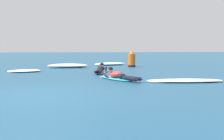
# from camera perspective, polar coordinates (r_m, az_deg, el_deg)

# --- Properties ---
(ground_plane) EXTENTS (120.00, 120.00, 0.00)m
(ground_plane) POSITION_cam_1_polar(r_m,az_deg,el_deg) (17.26, -11.62, 0.49)
(ground_plane) COLOR navy
(surfer_near) EXTENTS (1.51, 2.36, 0.54)m
(surfer_near) POSITION_cam_1_polar(r_m,az_deg,el_deg) (10.55, 1.35, -1.39)
(surfer_near) COLOR #2DB2D1
(surfer_near) RESTS_ON ground
(surfer_far) EXTENTS (1.08, 2.59, 0.53)m
(surfer_far) POSITION_cam_1_polar(r_m,az_deg,el_deg) (13.57, -2.49, -0.03)
(surfer_far) COLOR silver
(surfer_far) RESTS_ON ground
(whitewater_front) EXTENTS (1.93, 1.46, 0.13)m
(whitewater_front) POSITION_cam_1_polar(r_m,az_deg,el_deg) (14.74, -18.72, -0.18)
(whitewater_front) COLOR white
(whitewater_front) RESTS_ON ground
(whitewater_mid_left) EXTENTS (2.61, 0.97, 0.27)m
(whitewater_mid_left) POSITION_cam_1_polar(r_m,az_deg,el_deg) (17.16, -9.67, 0.91)
(whitewater_mid_left) COLOR white
(whitewater_mid_left) RESTS_ON ground
(whitewater_mid_right) EXTENTS (2.58, 1.35, 0.21)m
(whitewater_mid_right) POSITION_cam_1_polar(r_m,az_deg,el_deg) (19.34, -0.43, 1.34)
(whitewater_mid_right) COLOR white
(whitewater_mid_right) RESTS_ON ground
(whitewater_back) EXTENTS (2.98, 1.01, 0.12)m
(whitewater_back) POSITION_cam_1_polar(r_m,az_deg,el_deg) (10.19, 15.71, -2.26)
(whitewater_back) COLOR white
(whitewater_back) RESTS_ON ground
(channel_marker_buoy) EXTENTS (0.51, 0.51, 1.13)m
(channel_marker_buoy) POSITION_cam_1_polar(r_m,az_deg,el_deg) (17.76, 4.37, 2.17)
(channel_marker_buoy) COLOR #EA5B0F
(channel_marker_buoy) RESTS_ON ground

